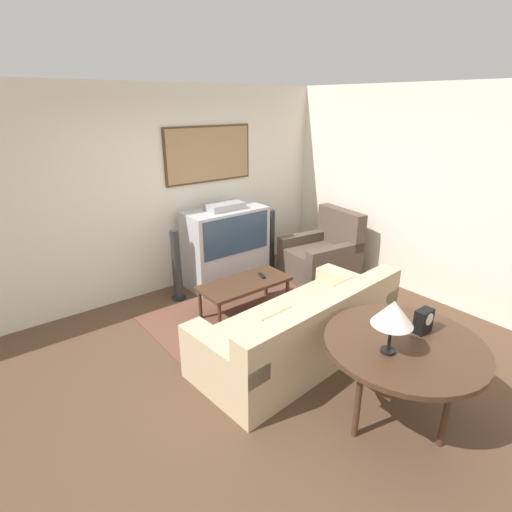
% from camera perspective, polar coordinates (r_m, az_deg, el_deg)
% --- Properties ---
extents(ground_plane, '(12.00, 12.00, 0.00)m').
position_cam_1_polar(ground_plane, '(4.29, 0.65, -14.06)').
color(ground_plane, brown).
extents(wall_back, '(12.00, 0.10, 2.70)m').
position_cam_1_polar(wall_back, '(5.45, -13.48, 8.82)').
color(wall_back, silver).
rests_on(wall_back, ground_plane).
extents(wall_right, '(0.06, 12.00, 2.70)m').
position_cam_1_polar(wall_right, '(5.66, 22.20, 8.18)').
color(wall_right, silver).
rests_on(wall_right, ground_plane).
extents(area_rug, '(2.40, 1.49, 0.01)m').
position_cam_1_polar(area_rug, '(5.07, -1.00, -7.97)').
color(area_rug, brown).
rests_on(area_rug, ground_plane).
extents(tv, '(1.16, 0.56, 1.18)m').
position_cam_1_polar(tv, '(5.68, -4.31, 1.45)').
color(tv, '#B7B7BC').
rests_on(tv, ground_plane).
extents(couch, '(2.29, 1.14, 0.79)m').
position_cam_1_polar(couch, '(4.19, 6.51, -10.64)').
color(couch, '#CCB289').
rests_on(couch, ground_plane).
extents(armchair, '(1.04, 0.96, 1.00)m').
position_cam_1_polar(armchair, '(6.00, 9.37, -0.17)').
color(armchair, brown).
rests_on(armchair, ground_plane).
extents(coffee_table, '(1.12, 0.52, 0.43)m').
position_cam_1_polar(coffee_table, '(4.88, -1.61, -4.17)').
color(coffee_table, '#472D1E').
rests_on(coffee_table, ground_plane).
extents(console_table, '(1.26, 1.26, 0.72)m').
position_cam_1_polar(console_table, '(3.44, 20.42, -12.31)').
color(console_table, '#472D1E').
rests_on(console_table, ground_plane).
extents(table_lamp, '(0.31, 0.31, 0.43)m').
position_cam_1_polar(table_lamp, '(3.08, 19.01, -7.79)').
color(table_lamp, black).
rests_on(table_lamp, console_table).
extents(mantel_clock, '(0.16, 0.10, 0.20)m').
position_cam_1_polar(mantel_clock, '(3.54, 22.80, -8.54)').
color(mantel_clock, black).
rests_on(mantel_clock, console_table).
extents(remote, '(0.09, 0.17, 0.02)m').
position_cam_1_polar(remote, '(5.00, 0.85, -2.81)').
color(remote, black).
rests_on(remote, coffee_table).
extents(speaker_tower_left, '(0.19, 0.19, 0.96)m').
position_cam_1_polar(speaker_tower_left, '(5.31, -11.28, -1.59)').
color(speaker_tower_left, black).
rests_on(speaker_tower_left, ground_plane).
extents(speaker_tower_right, '(0.19, 0.19, 0.96)m').
position_cam_1_polar(speaker_tower_right, '(6.14, 2.14, 2.01)').
color(speaker_tower_right, black).
rests_on(speaker_tower_right, ground_plane).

